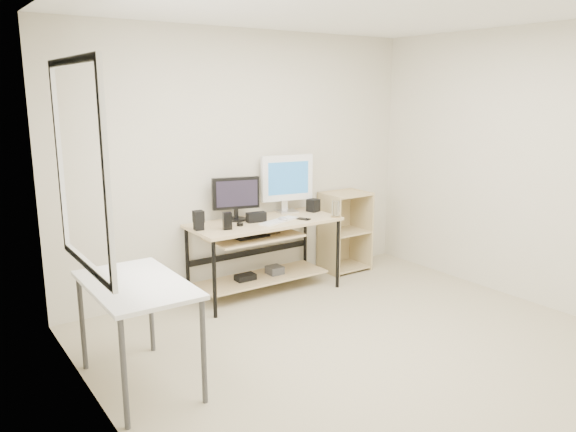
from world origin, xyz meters
The scene contains 16 objects.
room centered at (-0.14, 0.04, 1.32)m, with size 4.01×4.01×2.62m.
desk centered at (-0.03, 1.66, 0.54)m, with size 1.50×0.65×0.75m.
side_table centered at (-1.68, 0.60, 0.67)m, with size 0.60×1.00×0.75m.
shelf_unit centered at (1.15, 1.82, 0.45)m, with size 0.50×0.40×0.90m.
black_monitor centered at (-0.22, 1.83, 1.00)m, with size 0.47×0.20×0.43m.
white_imac centered at (0.41, 1.86, 1.10)m, with size 0.57×0.18×0.60m.
keyboard centered at (0.09, 1.54, 0.76)m, with size 0.46×0.13×0.02m, color white.
mouse centered at (0.14, 1.54, 0.77)m, with size 0.08×0.12×0.04m, color #B0B0B5.
center_speaker centered at (-0.09, 1.66, 0.80)m, with size 0.19×0.08×0.10m, color black.
speaker_left centered at (-0.70, 1.68, 0.84)m, with size 0.10×0.10×0.18m.
speaker_right centered at (0.66, 1.73, 0.82)m, with size 0.11×0.11×0.13m, color black.
audio_controller centered at (-0.47, 1.55, 0.83)m, with size 0.08×0.05×0.16m, color black.
volume_puck centered at (-0.30, 1.61, 0.76)m, with size 0.06×0.06×0.03m, color black.
smartphone centered at (0.36, 1.48, 0.76)m, with size 0.07×0.13×0.01m, color black.
coaster centered at (0.69, 1.39, 0.75)m, with size 0.10×0.10×0.01m, color #A4814A.
drinking_glass centered at (0.69, 1.39, 0.84)m, with size 0.08×0.08×0.16m, color white.
Camera 1 is at (-2.86, -2.92, 2.00)m, focal length 35.00 mm.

